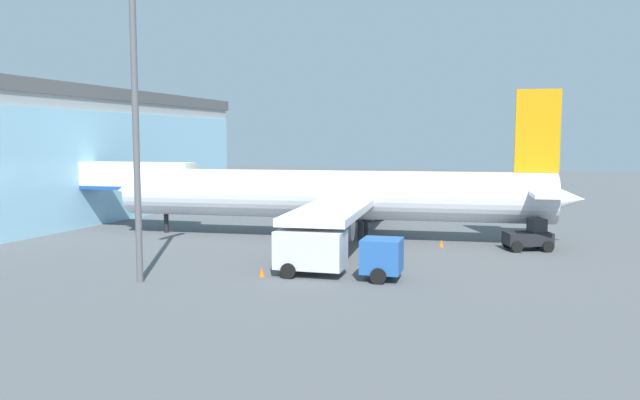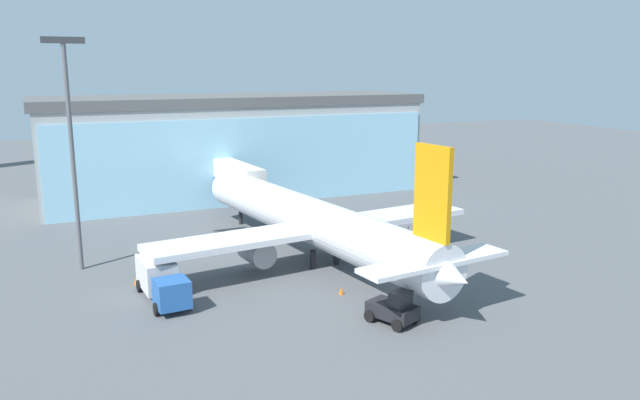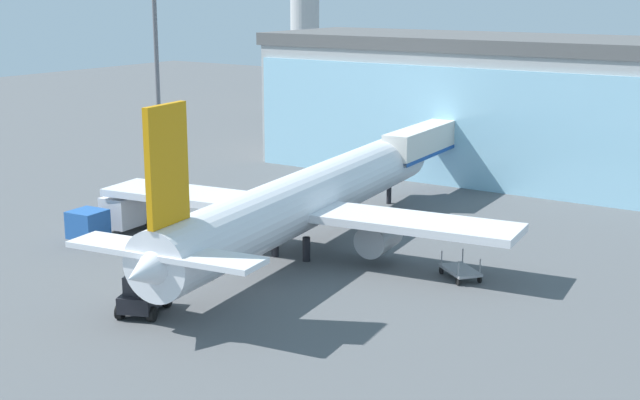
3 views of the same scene
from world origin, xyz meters
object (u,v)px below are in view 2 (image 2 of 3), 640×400
catering_truck (161,280)px  safety_cone_wingtip (136,281)px  apron_light_mast (71,136)px  safety_cone_nose (341,291)px  jet_bridge (232,173)px  baggage_cart (419,239)px  pushback_tug (394,309)px  airplane (312,221)px

catering_truck → safety_cone_wingtip: (-1.33, 3.92, -1.19)m
apron_light_mast → safety_cone_nose: apron_light_mast is taller
jet_bridge → safety_cone_wingtip: bearing=142.0°
catering_truck → baggage_cart: size_ratio=2.33×
pushback_tug → safety_cone_nose: 6.24m
airplane → pushback_tug: bearing=170.6°
catering_truck → baggage_cart: 25.23m
safety_cone_wingtip → pushback_tug: bearing=-44.6°
safety_cone_wingtip → jet_bridge: bearing=57.1°
jet_bridge → pushback_tug: 35.31m
jet_bridge → baggage_cart: size_ratio=4.61×
jet_bridge → pushback_tug: (1.03, -35.11, -3.59)m
jet_bridge → apron_light_mast: (-17.12, -15.06, 6.54)m
jet_bridge → safety_cone_nose: (0.16, -28.97, -4.29)m
airplane → catering_truck: (-13.54, -4.34, -2.02)m
airplane → jet_bridge: bearing=-4.2°
catering_truck → apron_light_mast: bearing=-157.7°
catering_truck → baggage_cart: (24.74, 4.85, -0.97)m
airplane → baggage_cart: (11.21, 0.51, -2.98)m
safety_cone_nose → pushback_tug: bearing=-81.9°
baggage_cart → pushback_tug: bearing=89.8°
jet_bridge → airplane: bearing=178.8°
apron_light_mast → baggage_cart: apron_light_mast is taller
apron_light_mast → safety_cone_nose: size_ratio=34.02×
safety_cone_nose → safety_cone_wingtip: size_ratio=1.00×
safety_cone_wingtip → airplane: bearing=1.6°
airplane → safety_cone_wingtip: bearing=83.5°
jet_bridge → safety_cone_nose: bearing=175.2°
jet_bridge → pushback_tug: size_ratio=4.04×
apron_light_mast → airplane: 20.71m
apron_light_mast → baggage_cart: 31.91m
catering_truck → pushback_tug: 16.78m
pushback_tug → jet_bridge: bearing=-21.5°
airplane → catering_truck: bearing=99.7°
airplane → apron_light_mast: bearing=65.8°
apron_light_mast → pushback_tug: 28.88m
jet_bridge → safety_cone_nose: jet_bridge is taller
apron_light_mast → catering_truck: bearing=-62.8°
airplane → safety_cone_wingtip: 15.21m
baggage_cart → jet_bridge: bearing=-20.7°
pushback_tug → safety_cone_wingtip: bearing=22.2°
catering_truck → pushback_tug: catering_truck is taller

